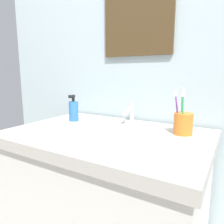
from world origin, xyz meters
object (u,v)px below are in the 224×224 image
object	(u,v)px
toothbrush_purple	(177,109)
toothbrush_green	(183,110)
toothbrush_cup	(183,124)
toothbrush_blue	(182,107)
faucet	(130,112)
soap_dispenser	(74,110)
wall_mirror	(138,9)

from	to	relation	value
toothbrush_purple	toothbrush_green	size ratio (longest dim) A/B	0.98
toothbrush_cup	toothbrush_blue	size ratio (longest dim) A/B	0.48
faucet	toothbrush_purple	xyz separation A→B (m)	(0.27, -0.09, 0.05)
faucet	toothbrush_purple	size ratio (longest dim) A/B	0.74
soap_dispenser	wall_mirror	size ratio (longest dim) A/B	0.30
toothbrush_green	toothbrush_cup	bearing A→B (deg)	92.92
toothbrush_cup	soap_dispenser	size ratio (longest dim) A/B	0.64
faucet	soap_dispenser	bearing A→B (deg)	-156.77
toothbrush_cup	toothbrush_purple	bearing A→B (deg)	-177.36
toothbrush_blue	wall_mirror	bearing A→B (deg)	153.00
toothbrush_purple	toothbrush_green	distance (m)	0.04
faucet	wall_mirror	world-z (taller)	wall_mirror
toothbrush_purple	wall_mirror	size ratio (longest dim) A/B	0.38
toothbrush_purple	toothbrush_blue	xyz separation A→B (m)	(0.02, 0.03, 0.01)
toothbrush_blue	soap_dispenser	world-z (taller)	toothbrush_blue
toothbrush_cup	wall_mirror	world-z (taller)	wall_mirror
toothbrush_green	soap_dispenser	xyz separation A→B (m)	(-0.61, -0.01, -0.05)
faucet	toothbrush_blue	size ratio (longest dim) A/B	0.70
toothbrush_blue	soap_dispenser	xyz separation A→B (m)	(-0.59, -0.06, -0.06)
toothbrush_blue	toothbrush_green	size ratio (longest dim) A/B	1.04
toothbrush_cup	soap_dispenser	xyz separation A→B (m)	(-0.60, -0.04, 0.01)
toothbrush_cup	toothbrush_blue	xyz separation A→B (m)	(-0.01, 0.03, 0.07)
wall_mirror	soap_dispenser	bearing A→B (deg)	-143.53
toothbrush_cup	toothbrush_green	bearing A→B (deg)	-87.08
toothbrush_green	wall_mirror	size ratio (longest dim) A/B	0.39
toothbrush_purple	soap_dispenser	bearing A→B (deg)	-176.36
toothbrush_purple	toothbrush_cup	bearing A→B (deg)	2.64
toothbrush_green	toothbrush_purple	bearing A→B (deg)	136.40
toothbrush_cup	toothbrush_green	distance (m)	0.07
toothbrush_blue	toothbrush_green	xyz separation A→B (m)	(0.02, -0.06, -0.00)
toothbrush_blue	soap_dispenser	size ratio (longest dim) A/B	1.33
toothbrush_cup	toothbrush_purple	distance (m)	0.07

